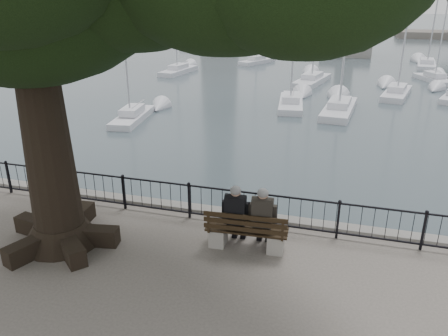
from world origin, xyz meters
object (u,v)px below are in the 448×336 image
at_px(person_left, 237,217).
at_px(lion_monument, 347,37).
at_px(person_right, 263,220).
at_px(bench, 246,235).

xyz_separation_m(person_left, lion_monument, (1.38, 48.46, 0.44)).
relative_size(person_right, lion_monument, 0.19).
bearing_deg(lion_monument, person_left, -91.64).
bearing_deg(person_right, bench, -159.54).
distance_m(bench, person_right, 0.56).
distance_m(bench, lion_monument, 48.57).
relative_size(bench, person_right, 1.21).
relative_size(bench, lion_monument, 0.23).
height_order(bench, person_left, person_left).
distance_m(person_left, person_right, 0.64).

